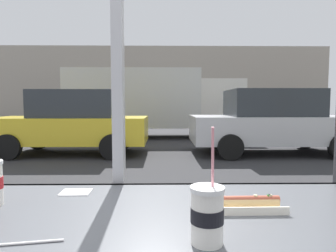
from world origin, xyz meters
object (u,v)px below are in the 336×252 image
Objects in this scene: hotdog_tray_near at (245,204)px; soda_cup_right at (207,214)px; parked_car_silver at (272,122)px; parked_car_yellow at (73,122)px; box_truck at (153,100)px.

soda_cup_right is at bearing -125.80° from hotdog_tray_near.
soda_cup_right is at bearing -111.88° from parked_car_silver.
parked_car_silver is at bearing 0.00° from parked_car_yellow.
box_truck is at bearing 93.71° from hotdog_tray_near.
soda_cup_right is 1.16× the size of hotdog_tray_near.
soda_cup_right is 7.75m from parked_car_silver.
hotdog_tray_near is at bearing -111.35° from parked_car_silver.
parked_car_yellow is 0.59× the size of box_truck.
parked_car_silver reaches higher than soda_cup_right.
parked_car_silver is (2.89, 7.19, -0.19)m from soda_cup_right.
parked_car_silver is at bearing 68.65° from hotdog_tray_near.
soda_cup_right is 7.65m from parked_car_yellow.
parked_car_yellow is at bearing 111.64° from hotdog_tray_near.
hotdog_tray_near is 7.49m from parked_car_yellow.
parked_car_yellow is (-2.59, 7.19, -0.20)m from soda_cup_right.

